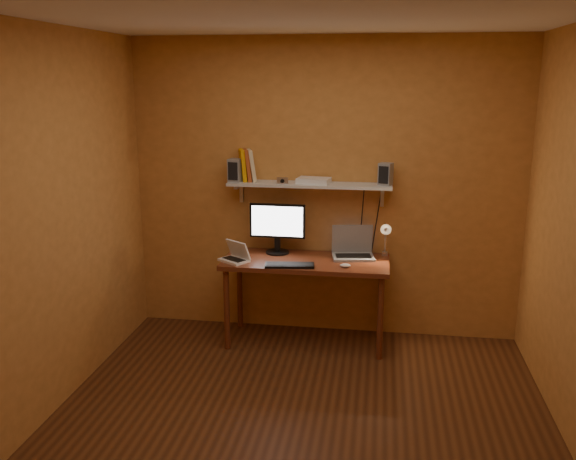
% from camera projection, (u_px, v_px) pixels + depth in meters
% --- Properties ---
extents(room, '(3.44, 3.24, 2.64)m').
position_uv_depth(room, '(301.00, 235.00, 3.78)').
color(room, '#572E16').
rests_on(room, ground).
extents(desk, '(1.40, 0.60, 0.75)m').
position_uv_depth(desk, '(306.00, 269.00, 5.18)').
color(desk, maroon).
rests_on(desk, ground).
extents(wall_shelf, '(1.40, 0.25, 0.21)m').
position_uv_depth(wall_shelf, '(309.00, 185.00, 5.20)').
color(wall_shelf, silver).
rests_on(wall_shelf, room).
extents(monitor, '(0.49, 0.21, 0.44)m').
position_uv_depth(monitor, '(277.00, 226.00, 5.30)').
color(monitor, black).
rests_on(monitor, desk).
extents(laptop, '(0.39, 0.31, 0.27)m').
position_uv_depth(laptop, '(353.00, 249.00, 5.24)').
color(laptop, gray).
rests_on(laptop, desk).
extents(netbook, '(0.29, 0.27, 0.17)m').
position_uv_depth(netbook, '(236.00, 255.00, 5.12)').
color(netbook, white).
rests_on(netbook, desk).
extents(keyboard, '(0.42, 0.18, 0.02)m').
position_uv_depth(keyboard, '(290.00, 265.00, 4.97)').
color(keyboard, black).
rests_on(keyboard, desk).
extents(mouse, '(0.09, 0.06, 0.03)m').
position_uv_depth(mouse, '(345.00, 265.00, 4.95)').
color(mouse, white).
rests_on(mouse, desk).
extents(desk_lamp, '(0.09, 0.23, 0.38)m').
position_uv_depth(desk_lamp, '(386.00, 235.00, 5.13)').
color(desk_lamp, silver).
rests_on(desk_lamp, desk).
extents(speaker_left, '(0.13, 0.13, 0.20)m').
position_uv_depth(speaker_left, '(236.00, 170.00, 5.25)').
color(speaker_left, gray).
rests_on(speaker_left, wall_shelf).
extents(speaker_right, '(0.13, 0.13, 0.19)m').
position_uv_depth(speaker_right, '(386.00, 174.00, 5.08)').
color(speaker_right, gray).
rests_on(speaker_right, wall_shelf).
extents(books, '(0.20, 0.20, 0.27)m').
position_uv_depth(books, '(247.00, 165.00, 5.27)').
color(books, orange).
rests_on(books, wall_shelf).
extents(shelf_camera, '(0.10, 0.05, 0.06)m').
position_uv_depth(shelf_camera, '(282.00, 181.00, 5.14)').
color(shelf_camera, silver).
rests_on(shelf_camera, wall_shelf).
extents(router, '(0.30, 0.22, 0.05)m').
position_uv_depth(router, '(314.00, 180.00, 5.19)').
color(router, white).
rests_on(router, wall_shelf).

